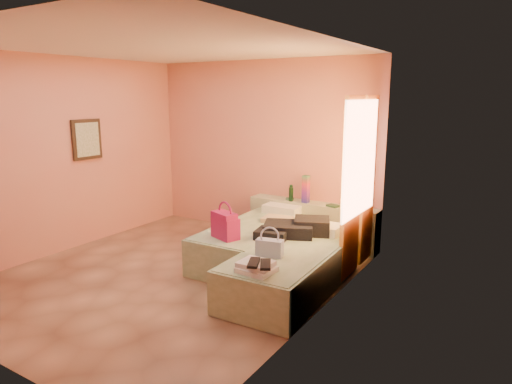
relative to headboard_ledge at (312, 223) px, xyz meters
The scene contains 16 objects.
ground 2.34m from the headboard_ledge, 114.90° to the right, with size 4.50×4.50×0.00m, color #A17C60.
room_walls 2.25m from the headboard_ledge, 116.65° to the right, with size 4.02×4.51×2.81m.
headboard_ledge is the anchor object (origin of this frame).
bed_left 1.12m from the headboard_ledge, 109.65° to the right, with size 0.90×2.00×0.50m, color #A7BC97.
bed_right 1.78m from the headboard_ledge, 72.84° to the right, with size 0.90×2.00×0.50m, color #A7BC97.
water_bottle 0.56m from the headboard_ledge, 167.18° to the right, with size 0.07×0.07×0.24m, color #133420.
rainbow_box 0.54m from the headboard_ledge, 153.28° to the right, with size 0.09×0.09×0.42m, color #A51452.
small_dish 0.51m from the headboard_ledge, behind, with size 0.13×0.13×0.03m, color #447C59.
green_book 0.50m from the headboard_ledge, 11.22° to the right, with size 0.17×0.12×0.03m, color #25452F.
flower_vase 0.84m from the headboard_ledge, ahead, with size 0.18×0.18×0.23m, color silver.
magenta_handbag 1.81m from the headboard_ledge, 102.39° to the right, with size 0.36×0.20×0.34m, color #A51452.
khaki_garment 0.80m from the headboard_ledge, 105.01° to the right, with size 0.39×0.31×0.07m, color tan.
clothes_pile 1.27m from the headboard_ledge, 76.79° to the right, with size 0.67×0.67×0.20m, color black.
blue_handbag 2.07m from the headboard_ledge, 78.34° to the right, with size 0.30×0.13×0.19m, color #4364A2.
towel_stack 2.55m from the headboard_ledge, 77.83° to the right, with size 0.35×0.30×0.10m, color white.
sandal_pair 2.61m from the headboard_ledge, 76.77° to the right, with size 0.20×0.27×0.03m, color black.
Camera 1 is at (3.80, -4.07, 2.26)m, focal length 32.00 mm.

